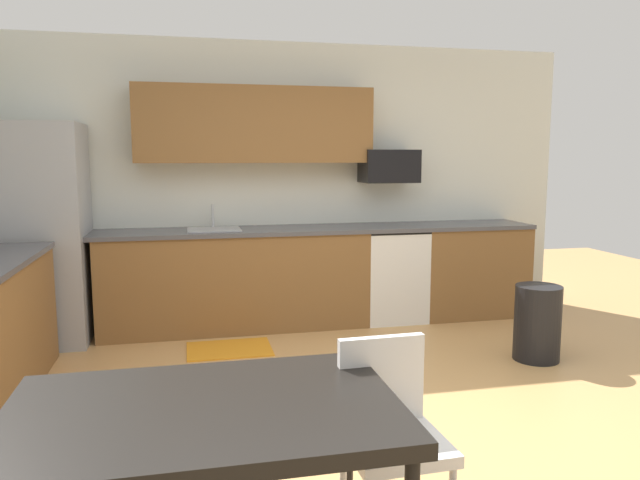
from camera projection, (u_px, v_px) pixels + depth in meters
The scene contains 15 objects.
ground_plane at pixel (357, 428), 3.59m from camera, with size 12.00×12.00×0.00m, color tan.
wall_back at pixel (284, 183), 5.96m from camera, with size 5.80×0.10×2.70m, color silver.
cabinet_run_back at pixel (236, 281), 5.64m from camera, with size 2.46×0.60×0.90m, color brown.
cabinet_run_back_right at pixel (469, 271), 6.15m from camera, with size 1.09×0.60×0.90m, color brown.
countertop_back at pixel (290, 230), 5.68m from camera, with size 4.80×0.64×0.04m, color #4C4C51.
upper_cabinets_back at pixel (255, 125), 5.61m from camera, with size 2.20×0.34×0.70m, color brown.
refrigerator at pixel (40, 235), 5.13m from camera, with size 0.76×0.70×1.89m, color #9EA0A5.
oven_range at pixel (390, 274), 5.97m from camera, with size 0.60×0.60×0.91m.
microwave at pixel (389, 166), 5.92m from camera, with size 0.54×0.36×0.32m, color black.
sink_basin at pixel (214, 236), 5.54m from camera, with size 0.48×0.40×0.14m, color #A5A8AD.
sink_faucet at pixel (213, 217), 5.69m from camera, with size 0.02×0.02×0.24m, color #B2B5BA.
dining_table at pixel (205, 421), 2.15m from camera, with size 1.40×0.90×0.73m.
chair_near_table at pixel (390, 425), 2.49m from camera, with size 0.41×0.41×0.85m.
trash_bin at pixel (537, 323), 4.77m from camera, with size 0.36×0.36×0.60m, color black.
floor_mat at pixel (229, 349), 5.04m from camera, with size 0.70×0.50×0.01m, color orange.
Camera 1 is at (-0.96, -3.27, 1.61)m, focal length 33.76 mm.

